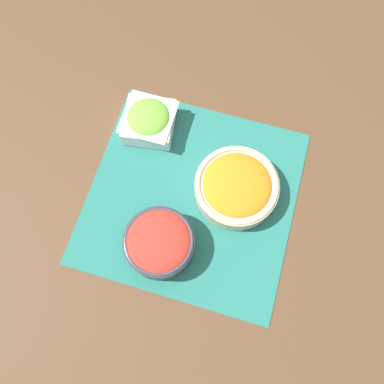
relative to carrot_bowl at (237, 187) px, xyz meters
The scene contains 5 objects.
ground_plane 0.11m from the carrot_bowl, 156.74° to the right, with size 3.00×3.00×0.00m, color #513823.
placemat 0.11m from the carrot_bowl, 156.74° to the right, with size 0.48×0.47×0.00m.
carrot_bowl is the anchor object (origin of this frame).
lettuce_bowl 0.27m from the carrot_bowl, 156.90° to the left, with size 0.13×0.13×0.07m.
tomato_bowl 0.22m from the carrot_bowl, 126.55° to the right, with size 0.15×0.15×0.08m.
Camera 1 is at (0.08, -0.26, 0.84)m, focal length 35.00 mm.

